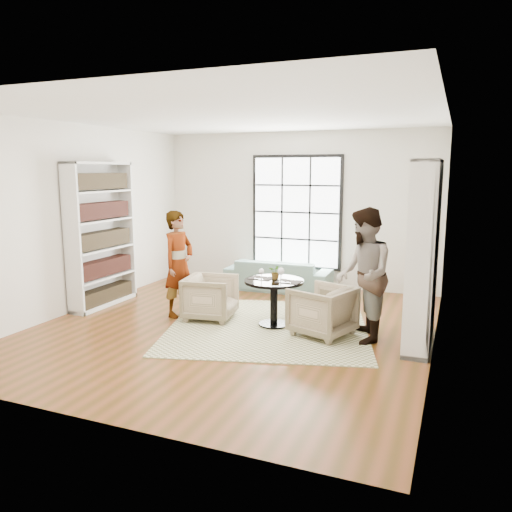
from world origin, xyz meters
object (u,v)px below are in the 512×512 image
at_px(armchair_left, 211,297).
at_px(flower_centerpiece, 276,272).
at_px(pedestal_table, 274,293).
at_px(person_right, 364,275).
at_px(sofa, 279,275).
at_px(wine_glass_right, 281,272).
at_px(wine_glass_left, 261,272).
at_px(person_left, 179,264).
at_px(armchair_right, 322,311).

relative_size(armchair_left, flower_centerpiece, 3.46).
relative_size(pedestal_table, person_right, 0.48).
bearing_deg(pedestal_table, armchair_left, -178.05).
bearing_deg(flower_centerpiece, armchair_left, -174.34).
relative_size(sofa, person_right, 1.11).
xyz_separation_m(pedestal_table, wine_glass_right, (0.14, -0.11, 0.34)).
bearing_deg(pedestal_table, wine_glass_left, -153.28).
bearing_deg(sofa, wine_glass_left, 101.18).
bearing_deg(armchair_left, sofa, -17.58).
relative_size(armchair_left, person_left, 0.45).
xyz_separation_m(sofa, person_left, (-0.88, -2.20, 0.54)).
height_order(pedestal_table, person_right, person_right).
height_order(armchair_left, armchair_right, armchair_right).
distance_m(armchair_left, wine_glass_left, 0.98).
xyz_separation_m(pedestal_table, sofa, (-0.70, 2.17, -0.21)).
bearing_deg(sofa, armchair_left, 79.50).
xyz_separation_m(person_right, wine_glass_right, (-1.17, 0.03, -0.05)).
relative_size(sofa, wine_glass_left, 11.63).
height_order(armchair_left, wine_glass_left, wine_glass_left).
bearing_deg(wine_glass_left, armchair_left, 176.77).
distance_m(wine_glass_left, flower_centerpiece, 0.23).
height_order(armchair_left, person_left, person_left).
distance_m(pedestal_table, armchair_left, 1.04).
bearing_deg(wine_glass_right, armchair_left, 176.54).
xyz_separation_m(person_left, flower_centerpiece, (1.58, 0.10, -0.03)).
relative_size(sofa, person_left, 1.20).
bearing_deg(armchair_right, wine_glass_right, -73.23).
height_order(armchair_left, person_right, person_right).
height_order(armchair_right, wine_glass_right, wine_glass_right).
distance_m(person_right, flower_centerpiece, 1.32).
xyz_separation_m(sofa, armchair_right, (1.46, -2.30, 0.06)).
distance_m(sofa, person_left, 2.43).
height_order(armchair_right, flower_centerpiece, flower_centerpiece).
distance_m(armchair_left, armchair_right, 1.78).
bearing_deg(armchair_right, wine_glass_left, -73.67).
relative_size(armchair_right, flower_centerpiece, 3.57).
relative_size(sofa, wine_glass_right, 9.33).
height_order(wine_glass_left, wine_glass_right, wine_glass_right).
distance_m(armchair_left, person_left, 0.74).
bearing_deg(wine_glass_left, sofa, 103.26).
bearing_deg(person_right, sofa, -157.42).
bearing_deg(wine_glass_left, pedestal_table, 26.72).
bearing_deg(flower_centerpiece, wine_glass_right, -51.66).
relative_size(pedestal_table, sofa, 0.44).
bearing_deg(pedestal_table, person_left, -178.73).
xyz_separation_m(armchair_right, person_right, (0.55, 0.00, 0.55)).
bearing_deg(pedestal_table, flower_centerpiece, 85.72).
relative_size(pedestal_table, wine_glass_right, 4.06).
bearing_deg(flower_centerpiece, person_right, -8.78).
xyz_separation_m(armchair_left, armchair_right, (1.78, -0.10, 0.01)).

